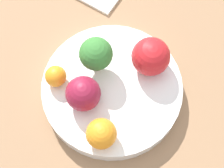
{
  "coord_description": "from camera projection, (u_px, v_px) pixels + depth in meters",
  "views": [
    {
      "loc": [
        0.17,
        -0.15,
        0.61
      ],
      "look_at": [
        0.0,
        0.0,
        0.06
      ],
      "focal_mm": 60.0,
      "sensor_mm": 36.0,
      "label": 1
    }
  ],
  "objects": [
    {
      "name": "broccoli",
      "position": [
        96.0,
        54.0,
        0.58
      ],
      "size": [
        0.05,
        0.05,
        0.07
      ],
      "color": "#99C17A",
      "rests_on": "bowl"
    },
    {
      "name": "apple_red",
      "position": [
        83.0,
        94.0,
        0.57
      ],
      "size": [
        0.06,
        0.06,
        0.06
      ],
      "color": "maroon",
      "rests_on": "bowl"
    },
    {
      "name": "orange_front",
      "position": [
        101.0,
        134.0,
        0.55
      ],
      "size": [
        0.05,
        0.05,
        0.05
      ],
      "color": "orange",
      "rests_on": "bowl"
    },
    {
      "name": "table_surface",
      "position": [
        112.0,
        95.0,
        0.65
      ],
      "size": [
        1.2,
        1.2,
        0.02
      ],
      "color": "#936D4C",
      "rests_on": "ground_plane"
    },
    {
      "name": "ground_plane",
      "position": [
        112.0,
        97.0,
        0.65
      ],
      "size": [
        6.0,
        6.0,
        0.0
      ],
      "primitive_type": "plane",
      "color": "gray"
    },
    {
      "name": "bowl",
      "position": [
        112.0,
        90.0,
        0.62
      ],
      "size": [
        0.23,
        0.23,
        0.03
      ],
      "color": "white",
      "rests_on": "table_surface"
    },
    {
      "name": "apple_green",
      "position": [
        151.0,
        57.0,
        0.59
      ],
      "size": [
        0.06,
        0.06,
        0.06
      ],
      "color": "red",
      "rests_on": "bowl"
    },
    {
      "name": "orange_back",
      "position": [
        56.0,
        76.0,
        0.6
      ],
      "size": [
        0.03,
        0.03,
        0.03
      ],
      "color": "orange",
      "rests_on": "bowl"
    }
  ]
}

